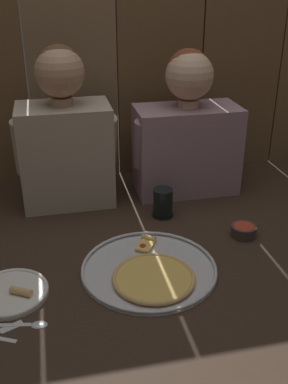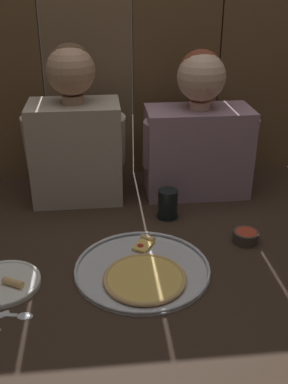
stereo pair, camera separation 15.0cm
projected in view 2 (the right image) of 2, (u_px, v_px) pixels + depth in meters
ground_plane at (150, 254)px, 1.49m from camera, size 3.20×3.20×0.00m
pizza_tray at (143, 271)px, 1.39m from camera, size 0.42×0.42×0.03m
dinner_plate at (4, 283)px, 1.34m from camera, size 0.22×0.22×0.03m
drinking_glass at (168, 204)px, 1.69m from camera, size 0.09×0.09×0.11m
dipping_bowl at (246, 236)px, 1.55m from camera, size 0.09×0.09×0.04m
table_spoon at (17, 315)px, 1.22m from camera, size 0.14×0.05×0.01m
diner_left at (75, 133)px, 1.75m from camera, size 0.38×0.22×0.61m
diner_right at (198, 133)px, 1.80m from camera, size 0.45×0.21×0.58m
wooden_backdrop_wall at (132, 47)px, 1.85m from camera, size 2.19×0.03×1.11m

